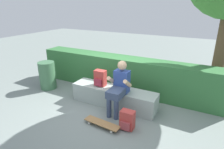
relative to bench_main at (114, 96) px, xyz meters
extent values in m
plane|color=gray|center=(0.00, -0.40, -0.23)|extent=(24.00, 24.00, 0.00)
cube|color=#96A39C|center=(0.00, 0.00, 0.00)|extent=(2.16, 0.50, 0.46)
cube|color=#2D4793|center=(0.25, -0.08, 0.49)|extent=(0.34, 0.22, 0.52)
sphere|color=#D8AD84|center=(0.25, -0.08, 0.87)|extent=(0.21, 0.21, 0.21)
cube|color=#384766|center=(0.25, -0.39, 0.31)|extent=(0.32, 0.40, 0.17)
cylinder|color=#384766|center=(0.16, -0.54, 0.00)|extent=(0.11, 0.11, 0.46)
cylinder|color=#384766|center=(0.34, -0.54, 0.00)|extent=(0.11, 0.11, 0.46)
cylinder|color=#D8AD84|center=(0.05, -0.22, 0.53)|extent=(0.09, 0.33, 0.27)
cylinder|color=#D8AD84|center=(0.45, -0.22, 0.53)|extent=(0.09, 0.33, 0.27)
cube|color=olive|center=(0.21, -0.92, -0.15)|extent=(0.81, 0.26, 0.02)
cylinder|color=silver|center=(0.49, -0.87, -0.20)|extent=(0.06, 0.04, 0.05)
cylinder|color=silver|center=(0.48, -1.02, -0.20)|extent=(0.06, 0.04, 0.05)
cylinder|color=silver|center=(-0.07, -0.82, -0.20)|extent=(0.06, 0.04, 0.05)
cylinder|color=silver|center=(-0.08, -0.97, -0.20)|extent=(0.06, 0.04, 0.05)
cube|color=#B23833|center=(-0.38, 0.00, 0.43)|extent=(0.28, 0.18, 0.40)
cube|color=#9E283A|center=(-0.38, -0.11, 0.35)|extent=(0.20, 0.05, 0.18)
cube|color=#B23833|center=(0.69, -0.73, -0.03)|extent=(0.28, 0.18, 0.40)
cube|color=#A03D40|center=(0.69, -0.84, -0.11)|extent=(0.20, 0.05, 0.18)
cube|color=#316A37|center=(-0.16, 0.94, 0.26)|extent=(5.39, 0.59, 0.99)
cylinder|color=brown|center=(2.17, 1.52, 1.14)|extent=(0.29, 0.29, 2.73)
cylinder|color=#3D6B47|center=(-2.20, -0.02, 0.18)|extent=(0.47, 0.47, 0.81)
camera|label=1|loc=(1.94, -3.75, 2.16)|focal=30.40mm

